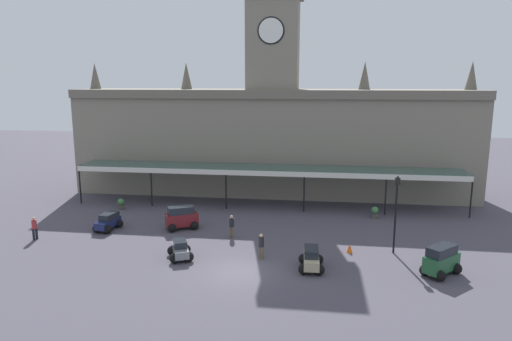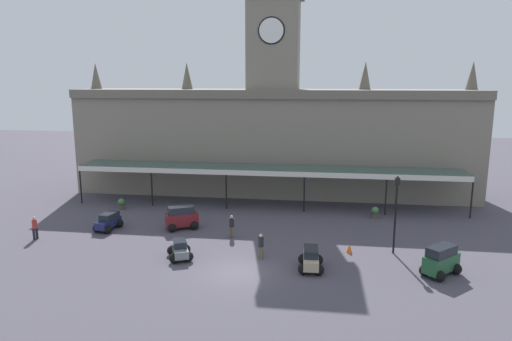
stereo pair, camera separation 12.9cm
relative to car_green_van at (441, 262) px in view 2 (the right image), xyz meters
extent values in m
plane|color=#4A4550|center=(-11.72, -1.17, -0.81)|extent=(140.00, 140.00, 0.00)
cube|color=gray|center=(-11.72, 18.99, 4.32)|extent=(38.69, 6.65, 10.26)
cube|color=#6C6558|center=(-11.72, 15.51, 9.05)|extent=(38.69, 0.30, 0.80)
cube|color=gray|center=(-11.72, 18.99, 13.71)|extent=(4.80, 4.80, 8.51)
cylinder|color=white|center=(-11.72, 16.53, 14.73)|extent=(2.20, 0.12, 2.20)
cylinder|color=black|center=(-11.72, 16.57, 14.73)|extent=(2.46, 0.06, 2.46)
cone|color=#5F594E|center=(-30.07, 18.99, 10.75)|extent=(1.10, 1.10, 2.60)
cone|color=#5F594E|center=(-20.43, 18.99, 10.75)|extent=(1.10, 1.10, 2.60)
cone|color=#5F594E|center=(-3.01, 18.99, 10.75)|extent=(1.10, 1.10, 2.60)
cone|color=#5F594E|center=(6.63, 18.99, 10.75)|extent=(1.10, 1.10, 2.60)
cube|color=#38564C|center=(-11.72, 13.46, 2.69)|extent=(33.99, 3.20, 0.16)
cube|color=silver|center=(-11.72, 11.86, 2.49)|extent=(33.99, 0.12, 0.44)
cylinder|color=black|center=(-28.72, 12.01, 0.90)|extent=(0.14, 0.14, 3.42)
cylinder|color=black|center=(-21.92, 12.01, 0.90)|extent=(0.14, 0.14, 3.42)
cylinder|color=black|center=(-15.12, 12.01, 0.90)|extent=(0.14, 0.14, 3.42)
cylinder|color=black|center=(-8.32, 12.01, 0.90)|extent=(0.14, 0.14, 3.42)
cylinder|color=black|center=(-1.52, 12.01, 0.90)|extent=(0.14, 0.14, 3.42)
cylinder|color=black|center=(5.28, 12.01, 0.90)|extent=(0.14, 0.14, 3.42)
cube|color=#1E512D|center=(0.01, 0.01, -0.06)|extent=(2.39, 2.35, 0.95)
cube|color=#1E232B|center=(-0.03, -0.03, 0.69)|extent=(1.99, 1.97, 0.55)
sphere|color=black|center=(0.29, 0.94, -0.49)|extent=(0.64, 0.64, 0.64)
sphere|color=black|center=(0.95, 0.26, -0.49)|extent=(0.64, 0.64, 0.64)
sphere|color=black|center=(-0.93, -0.24, -0.49)|extent=(0.64, 0.64, 0.64)
sphere|color=black|center=(-0.27, -0.92, -0.49)|extent=(0.64, 0.64, 0.64)
cube|color=#19214C|center=(-22.83, 5.11, -0.26)|extent=(1.23, 2.36, 0.55)
cube|color=#1E232B|center=(-22.80, 5.30, 0.24)|extent=(1.05, 1.66, 0.45)
sphere|color=black|center=(-22.50, 4.27, -0.49)|extent=(0.64, 0.64, 0.64)
sphere|color=black|center=(-23.39, 4.41, -0.49)|extent=(0.64, 0.64, 0.64)
sphere|color=black|center=(-22.27, 5.80, -0.49)|extent=(0.64, 0.64, 0.64)
sphere|color=black|center=(-23.15, 5.94, -0.49)|extent=(0.64, 0.64, 0.64)
cube|color=maroon|center=(-17.35, 6.07, -0.06)|extent=(2.56, 1.98, 0.95)
cube|color=#1E232B|center=(-17.40, 6.05, 0.69)|extent=(2.10, 1.70, 0.55)
sphere|color=black|center=(-16.84, 6.90, -0.49)|extent=(0.64, 0.64, 0.64)
sphere|color=black|center=(-16.38, 6.06, -0.49)|extent=(0.64, 0.64, 0.64)
sphere|color=black|center=(-18.33, 6.08, -0.49)|extent=(0.64, 0.64, 0.64)
sphere|color=black|center=(-17.87, 5.25, -0.49)|extent=(0.64, 0.64, 0.64)
cube|color=slate|center=(-15.75, 0.37, -0.29)|extent=(1.64, 2.23, 0.50)
cube|color=#1E232B|center=(-15.77, 0.42, 0.17)|extent=(1.18, 1.33, 0.42)
sphere|color=black|center=(-15.07, -0.07, -0.49)|extent=(0.64, 0.64, 0.64)
sphere|color=black|center=(-15.88, -0.43, -0.49)|extent=(0.64, 0.64, 0.64)
sphere|color=black|center=(-15.62, 1.17, -0.49)|extent=(0.64, 0.64, 0.64)
sphere|color=black|center=(-16.43, 0.81, -0.49)|extent=(0.64, 0.64, 0.64)
cube|color=tan|center=(-7.48, -0.22, -0.26)|extent=(0.98, 2.28, 0.55)
cube|color=#1E232B|center=(-7.49, -0.02, 0.24)|extent=(0.88, 1.58, 0.45)
sphere|color=black|center=(-7.00, -0.98, -0.49)|extent=(0.64, 0.64, 0.64)
sphere|color=black|center=(-7.90, -1.01, -0.49)|extent=(0.64, 0.64, 0.64)
sphere|color=black|center=(-7.06, 0.57, -0.49)|extent=(0.64, 0.64, 0.64)
sphere|color=black|center=(-7.96, 0.54, -0.49)|extent=(0.64, 0.64, 0.64)
cylinder|color=brown|center=(-10.72, 1.07, -0.40)|extent=(0.17, 0.17, 0.82)
cylinder|color=brown|center=(-10.58, 0.90, -0.40)|extent=(0.17, 0.17, 0.82)
cylinder|color=black|center=(-10.65, 0.99, 0.32)|extent=(0.34, 0.34, 0.62)
sphere|color=tan|center=(-10.65, 0.99, 0.75)|extent=(0.23, 0.23, 0.23)
cylinder|color=black|center=(-26.96, 2.49, -0.40)|extent=(0.17, 0.17, 0.82)
cylinder|color=black|center=(-27.06, 2.29, -0.40)|extent=(0.17, 0.17, 0.82)
cylinder|color=#A52D33|center=(-27.01, 2.39, 0.32)|extent=(0.34, 0.34, 0.62)
sphere|color=tan|center=(-27.01, 2.39, 0.75)|extent=(0.23, 0.23, 0.23)
cylinder|color=brown|center=(-13.16, 4.61, -0.40)|extent=(0.17, 0.17, 0.82)
cylinder|color=brown|center=(-13.31, 4.76, -0.40)|extent=(0.17, 0.17, 0.82)
cylinder|color=black|center=(-13.24, 4.69, 0.32)|extent=(0.34, 0.34, 0.62)
sphere|color=tan|center=(-13.24, 4.69, 0.75)|extent=(0.23, 0.23, 0.23)
cylinder|color=black|center=(-2.18, 3.16, 1.49)|extent=(0.13, 0.13, 4.60)
cube|color=black|center=(-2.18, 3.16, 4.01)|extent=(0.30, 0.30, 0.44)
sphere|color=black|center=(-2.18, 3.16, 4.29)|extent=(0.14, 0.14, 0.14)
cone|color=orange|center=(-5.02, 2.85, -0.51)|extent=(0.40, 0.40, 0.59)
cylinder|color=#47423D|center=(-24.23, 10.63, -0.60)|extent=(0.56, 0.56, 0.42)
sphere|color=#3D733B|center=(-24.23, 10.63, -0.15)|extent=(0.60, 0.60, 0.60)
cylinder|color=#47423D|center=(-2.48, 10.94, -0.60)|extent=(0.56, 0.56, 0.42)
sphere|color=#3E7041|center=(-2.48, 10.94, -0.15)|extent=(0.60, 0.60, 0.60)
camera|label=1|loc=(-7.32, -26.16, 10.31)|focal=32.09mm
camera|label=2|loc=(-7.19, -26.15, 10.31)|focal=32.09mm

